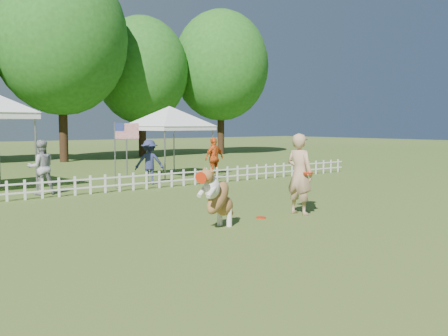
% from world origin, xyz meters
% --- Properties ---
extents(ground, '(120.00, 120.00, 0.00)m').
position_xyz_m(ground, '(0.00, 0.00, 0.00)').
color(ground, '#32561B').
rests_on(ground, ground).
extents(picket_fence, '(22.00, 0.08, 0.60)m').
position_xyz_m(picket_fence, '(0.00, 7.00, 0.30)').
color(picket_fence, white).
rests_on(picket_fence, ground).
extents(handler, '(0.55, 0.77, 1.98)m').
position_xyz_m(handler, '(1.39, 0.51, 0.99)').
color(handler, tan).
rests_on(handler, ground).
extents(dog, '(1.34, 0.92, 1.32)m').
position_xyz_m(dog, '(-1.18, 0.39, 0.66)').
color(dog, brown).
rests_on(dog, ground).
extents(frisbee_on_turf, '(0.31, 0.31, 0.02)m').
position_xyz_m(frisbee_on_turf, '(0.31, 0.70, 0.01)').
color(frisbee_on_turf, red).
rests_on(frisbee_on_turf, ground).
extents(canopy_tent_right, '(3.15, 3.15, 2.90)m').
position_xyz_m(canopy_tent_right, '(3.61, 10.15, 1.45)').
color(canopy_tent_right, white).
rests_on(canopy_tent_right, ground).
extents(flag_pole, '(0.87, 0.33, 2.29)m').
position_xyz_m(flag_pole, '(-0.05, 7.73, 1.15)').
color(flag_pole, gray).
rests_on(flag_pole, ground).
extents(spectator_a, '(0.90, 0.74, 1.72)m').
position_xyz_m(spectator_a, '(-2.50, 7.85, 0.86)').
color(spectator_a, '#96979B').
rests_on(spectator_a, ground).
extents(spectator_b, '(1.22, 1.05, 1.64)m').
position_xyz_m(spectator_b, '(1.53, 8.18, 0.82)').
color(spectator_b, navy).
rests_on(spectator_b, ground).
extents(spectator_c, '(1.04, 0.57, 1.69)m').
position_xyz_m(spectator_c, '(4.42, 8.10, 0.84)').
color(spectator_c, '#DE561A').
rests_on(spectator_c, ground).
extents(tree_center_right, '(7.60, 7.60, 12.60)m').
position_xyz_m(tree_center_right, '(3.00, 21.00, 6.30)').
color(tree_center_right, '#205618').
rests_on(tree_center_right, ground).
extents(tree_right, '(6.20, 6.20, 10.40)m').
position_xyz_m(tree_right, '(9.00, 22.50, 5.20)').
color(tree_right, '#205618').
rests_on(tree_right, ground).
extents(tree_far_right, '(7.00, 7.00, 11.40)m').
position_xyz_m(tree_far_right, '(15.00, 21.50, 5.70)').
color(tree_far_right, '#205618').
rests_on(tree_far_right, ground).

